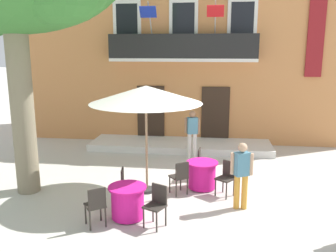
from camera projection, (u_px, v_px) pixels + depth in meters
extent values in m
plane|color=beige|center=(174.00, 189.00, 9.82)|extent=(120.00, 120.00, 0.00)
cube|color=#CC844C|center=(187.00, 49.00, 15.84)|extent=(13.00, 4.00, 7.50)
cube|color=#332319|center=(151.00, 114.00, 14.59)|extent=(1.10, 0.08, 2.30)
cube|color=#332319|center=(215.00, 116.00, 14.26)|extent=(1.10, 0.08, 2.30)
cube|color=silver|center=(127.00, 25.00, 13.95)|extent=(1.10, 0.08, 1.90)
cube|color=black|center=(127.00, 25.00, 13.92)|extent=(0.84, 0.04, 1.60)
cube|color=silver|center=(183.00, 25.00, 13.68)|extent=(1.10, 0.08, 1.90)
cube|color=black|center=(183.00, 25.00, 13.65)|extent=(0.84, 0.04, 1.60)
cube|color=silver|center=(242.00, 24.00, 13.40)|extent=(1.10, 0.08, 1.90)
cube|color=black|center=(242.00, 24.00, 13.37)|extent=(0.84, 0.04, 1.60)
cube|color=silver|center=(182.00, 60.00, 13.68)|extent=(5.60, 0.65, 0.12)
cube|color=black|center=(182.00, 46.00, 13.28)|extent=(5.60, 0.06, 0.90)
cylinder|color=#B2B2B7|center=(150.00, 22.00, 13.36)|extent=(0.04, 0.95, 1.33)
cube|color=#192D9E|center=(148.00, 12.00, 12.86)|extent=(0.60, 0.29, 0.38)
cylinder|color=#B2B2B7|center=(215.00, 21.00, 13.06)|extent=(0.04, 0.95, 1.33)
cube|color=red|center=(215.00, 11.00, 12.56)|extent=(0.60, 0.29, 0.38)
cylinder|color=#47423D|center=(124.00, 55.00, 13.95)|extent=(0.35, 0.35, 0.25)
ellipsoid|color=#38843D|center=(124.00, 47.00, 13.89)|extent=(0.45, 0.45, 0.38)
cylinder|color=#995638|center=(163.00, 54.00, 13.75)|extent=(0.35, 0.35, 0.33)
ellipsoid|color=#2D7533|center=(163.00, 44.00, 13.67)|extent=(0.45, 0.45, 0.39)
cylinder|color=#995638|center=(203.00, 54.00, 13.56)|extent=(0.25, 0.25, 0.29)
ellipsoid|color=#4C8E38|center=(203.00, 45.00, 13.48)|extent=(0.32, 0.32, 0.43)
cylinder|color=slate|center=(244.00, 55.00, 13.37)|extent=(0.33, 0.33, 0.29)
ellipsoid|color=#4C8E38|center=(244.00, 46.00, 13.30)|extent=(0.42, 0.42, 0.36)
cube|color=maroon|center=(316.00, 38.00, 13.15)|extent=(0.60, 0.06, 2.80)
cube|color=silver|center=(180.00, 145.00, 13.79)|extent=(6.85, 1.81, 0.25)
cylinder|color=#7F755B|center=(23.00, 114.00, 9.26)|extent=(0.59, 0.59, 4.24)
cylinder|color=#DB1984|center=(128.00, 203.00, 8.07)|extent=(0.74, 0.74, 0.68)
cylinder|color=#DB1984|center=(127.00, 187.00, 7.99)|extent=(0.86, 0.86, 0.04)
cylinder|color=#2D2823|center=(128.00, 217.00, 8.15)|extent=(0.44, 0.44, 0.03)
cylinder|color=#2D2823|center=(86.00, 214.00, 7.82)|extent=(0.04, 0.04, 0.45)
cylinder|color=#2D2823|center=(101.00, 211.00, 7.98)|extent=(0.04, 0.04, 0.45)
cylinder|color=#2D2823|center=(90.00, 221.00, 7.53)|extent=(0.04, 0.04, 0.45)
cylinder|color=#2D2823|center=(106.00, 217.00, 7.69)|extent=(0.04, 0.04, 0.45)
cube|color=#2D2823|center=(95.00, 205.00, 7.70)|extent=(0.56, 0.56, 0.04)
cube|color=#2D2823|center=(97.00, 198.00, 7.50)|extent=(0.33, 0.25, 0.42)
cylinder|color=#2D2823|center=(157.00, 222.00, 7.47)|extent=(0.04, 0.04, 0.45)
cylinder|color=#2D2823|center=(144.00, 218.00, 7.65)|extent=(0.04, 0.04, 0.45)
cylinder|color=#2D2823|center=(166.00, 216.00, 7.74)|extent=(0.04, 0.04, 0.45)
cylinder|color=#2D2823|center=(153.00, 212.00, 7.93)|extent=(0.04, 0.04, 0.45)
cube|color=#2D2823|center=(155.00, 206.00, 7.65)|extent=(0.54, 0.54, 0.04)
cube|color=#2D2823|center=(159.00, 194.00, 7.74)|extent=(0.36, 0.20, 0.42)
cylinder|color=#2D2823|center=(137.00, 193.00, 9.01)|extent=(0.04, 0.04, 0.45)
cylinder|color=#2D2823|center=(137.00, 198.00, 8.68)|extent=(0.04, 0.04, 0.45)
cylinder|color=#2D2823|center=(124.00, 193.00, 9.00)|extent=(0.04, 0.04, 0.45)
cylinder|color=#2D2823|center=(123.00, 198.00, 8.67)|extent=(0.04, 0.04, 0.45)
cube|color=#2D2823|center=(130.00, 186.00, 8.78)|extent=(0.46, 0.46, 0.04)
cube|color=#2D2823|center=(122.00, 177.00, 8.73)|extent=(0.10, 0.38, 0.42)
cylinder|color=#DB1984|center=(202.00, 176.00, 9.80)|extent=(0.74, 0.74, 0.68)
cylinder|color=#DB1984|center=(202.00, 163.00, 9.72)|extent=(0.86, 0.86, 0.04)
cylinder|color=#2D2823|center=(202.00, 188.00, 9.87)|extent=(0.44, 0.44, 0.03)
cylinder|color=#2D2823|center=(170.00, 185.00, 9.53)|extent=(0.04, 0.04, 0.45)
cylinder|color=#2D2823|center=(181.00, 182.00, 9.70)|extent=(0.04, 0.04, 0.45)
cylinder|color=#2D2823|center=(176.00, 189.00, 9.24)|extent=(0.04, 0.04, 0.45)
cylinder|color=#2D2823|center=(187.00, 186.00, 9.41)|extent=(0.04, 0.04, 0.45)
cube|color=#2D2823|center=(179.00, 177.00, 9.42)|extent=(0.56, 0.56, 0.04)
cube|color=#2D2823|center=(182.00, 170.00, 9.22)|extent=(0.33, 0.26, 0.42)
cylinder|color=#2D2823|center=(226.00, 191.00, 9.09)|extent=(0.04, 0.04, 0.45)
cylinder|color=#2D2823|center=(215.00, 188.00, 9.32)|extent=(0.04, 0.04, 0.45)
cylinder|color=#2D2823|center=(234.00, 188.00, 9.33)|extent=(0.04, 0.04, 0.45)
cylinder|color=#2D2823|center=(223.00, 184.00, 9.56)|extent=(0.04, 0.04, 0.45)
cube|color=#2D2823|center=(225.00, 179.00, 9.27)|extent=(0.56, 0.56, 0.04)
cube|color=#2D2823|center=(229.00, 169.00, 9.35)|extent=(0.33, 0.26, 0.42)
cylinder|color=#2D2823|center=(211.00, 170.00, 10.67)|extent=(0.04, 0.04, 0.45)
cylinder|color=#2D2823|center=(210.00, 174.00, 10.35)|extent=(0.04, 0.04, 0.45)
cylinder|color=#2D2823|center=(200.00, 169.00, 10.74)|extent=(0.04, 0.04, 0.45)
cylinder|color=#2D2823|center=(198.00, 173.00, 10.42)|extent=(0.04, 0.04, 0.45)
cube|color=#2D2823|center=(205.00, 164.00, 10.50)|extent=(0.43, 0.43, 0.04)
cube|color=#2D2823|center=(199.00, 156.00, 10.48)|extent=(0.07, 0.38, 0.42)
cylinder|color=#997A56|center=(147.00, 146.00, 9.40)|extent=(0.06, 0.06, 2.55)
cylinder|color=#333333|center=(147.00, 190.00, 9.66)|extent=(0.44, 0.44, 0.08)
cone|color=white|center=(146.00, 94.00, 9.12)|extent=(2.90, 2.90, 0.45)
cylinder|color=silver|center=(189.00, 146.00, 12.40)|extent=(0.14, 0.14, 0.91)
cylinder|color=silver|center=(195.00, 146.00, 12.38)|extent=(0.14, 0.14, 0.91)
cube|color=teal|center=(192.00, 126.00, 12.24)|extent=(0.39, 0.31, 0.56)
sphere|color=#9E7051|center=(192.00, 114.00, 12.15)|extent=(0.22, 0.22, 0.22)
cylinder|color=#9E7051|center=(186.00, 125.00, 12.26)|extent=(0.09, 0.09, 0.52)
cylinder|color=#9E7051|center=(199.00, 126.00, 12.21)|extent=(0.09, 0.09, 0.52)
cylinder|color=gold|center=(237.00, 192.00, 8.56)|extent=(0.14, 0.14, 0.84)
cylinder|color=gold|center=(244.00, 192.00, 8.54)|extent=(0.14, 0.14, 0.84)
cube|color=teal|center=(242.00, 164.00, 8.40)|extent=(0.40, 0.35, 0.56)
sphere|color=tan|center=(243.00, 147.00, 8.32)|extent=(0.22, 0.22, 0.22)
cylinder|color=tan|center=(232.00, 164.00, 8.43)|extent=(0.09, 0.09, 0.52)
cylinder|color=tan|center=(251.00, 164.00, 8.37)|extent=(0.09, 0.09, 0.52)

